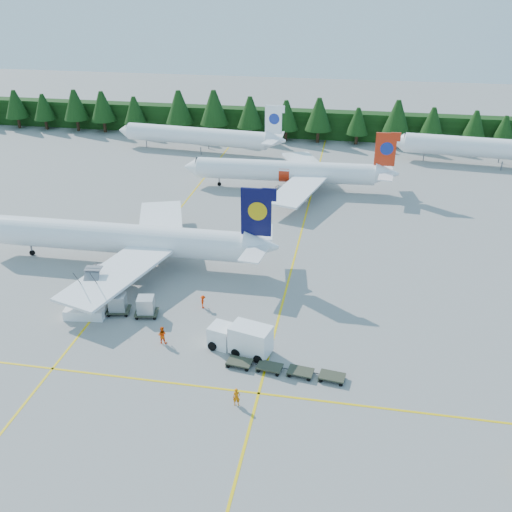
% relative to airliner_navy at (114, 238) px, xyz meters
% --- Properties ---
extents(ground, '(320.00, 320.00, 0.00)m').
position_rel_airliner_navy_xyz_m(ground, '(16.68, -16.06, -3.39)').
color(ground, gray).
rests_on(ground, ground).
extents(taxi_stripe_a, '(0.25, 120.00, 0.01)m').
position_rel_airliner_navy_xyz_m(taxi_stripe_a, '(2.68, 3.94, -3.38)').
color(taxi_stripe_a, yellow).
rests_on(taxi_stripe_a, ground).
extents(taxi_stripe_b, '(0.25, 120.00, 0.01)m').
position_rel_airliner_navy_xyz_m(taxi_stripe_b, '(22.68, 3.94, -3.38)').
color(taxi_stripe_b, yellow).
rests_on(taxi_stripe_b, ground).
extents(taxi_stripe_cross, '(80.00, 0.25, 0.01)m').
position_rel_airliner_navy_xyz_m(taxi_stripe_cross, '(16.68, -22.06, -3.38)').
color(taxi_stripe_cross, yellow).
rests_on(taxi_stripe_cross, ground).
extents(treeline_hedge, '(220.00, 4.00, 6.00)m').
position_rel_airliner_navy_xyz_m(treeline_hedge, '(16.68, 65.94, -0.39)').
color(treeline_hedge, black).
rests_on(treeline_hedge, ground).
extents(airliner_navy, '(38.74, 31.90, 11.27)m').
position_rel_airliner_navy_xyz_m(airliner_navy, '(0.00, 0.00, 0.00)').
color(airliner_navy, white).
rests_on(airliner_navy, ground).
extents(airliner_red, '(35.84, 29.47, 10.42)m').
position_rel_airliner_navy_xyz_m(airliner_red, '(17.24, 31.26, -0.26)').
color(airliner_red, white).
rests_on(airliner_red, ground).
extents(airliner_far_left, '(35.75, 6.73, 10.40)m').
position_rel_airliner_navy_xyz_m(airliner_far_left, '(-4.27, 50.89, -0.13)').
color(airliner_far_left, white).
rests_on(airliner_far_left, ground).
extents(airliner_far_right, '(38.46, 6.92, 11.18)m').
position_rel_airliner_navy_xyz_m(airliner_far_right, '(54.09, 51.31, 0.12)').
color(airliner_far_right, white).
rests_on(airliner_far_right, ground).
extents(airstairs, '(4.58, 6.22, 3.90)m').
position_rel_airliner_navy_xyz_m(airstairs, '(1.77, -12.52, -2.54)').
color(airstairs, white).
rests_on(airstairs, ground).
extents(service_truck, '(6.69, 3.80, 3.05)m').
position_rel_airliner_navy_xyz_m(service_truck, '(19.74, -15.96, -1.88)').
color(service_truck, white).
rests_on(service_truck, ground).
extents(dolly_train, '(11.43, 2.36, 0.14)m').
position_rel_airliner_navy_xyz_m(dolly_train, '(24.61, -18.69, -2.94)').
color(dolly_train, '#333627').
rests_on(dolly_train, ground).
extents(uld_pair, '(6.07, 2.40, 1.93)m').
position_rel_airliner_navy_xyz_m(uld_pair, '(6.73, -11.60, -2.09)').
color(uld_pair, '#333627').
rests_on(uld_pair, ground).
extents(crew_a, '(0.70, 0.52, 1.74)m').
position_rel_airliner_navy_xyz_m(crew_a, '(21.04, -23.88, -2.52)').
color(crew_a, '#DB6904').
rests_on(crew_a, ground).
extents(crew_b, '(0.95, 0.76, 1.89)m').
position_rel_airliner_navy_xyz_m(crew_b, '(11.68, -16.12, -2.44)').
color(crew_b, '#FB4D05').
rests_on(crew_b, ground).
extents(crew_c, '(0.51, 0.69, 1.56)m').
position_rel_airliner_navy_xyz_m(crew_c, '(14.03, -8.88, -2.61)').
color(crew_c, '#FF3305').
rests_on(crew_c, ground).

